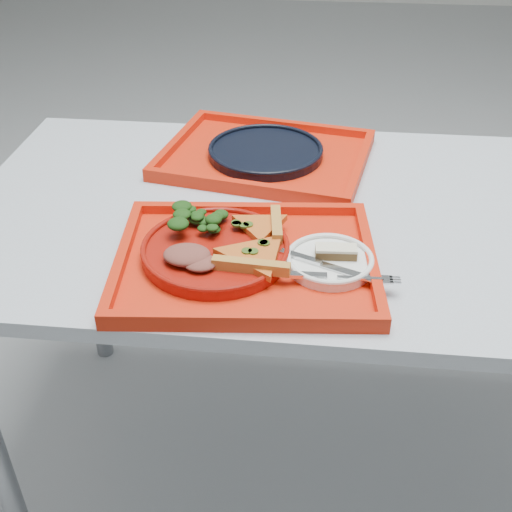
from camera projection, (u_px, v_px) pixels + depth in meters
name	position (u px, v px, depth m)	size (l,w,h in m)	color
ground	(333.00, 454.00, 1.71)	(10.00, 10.00, 0.00)	gray
table	(355.00, 243.00, 1.32)	(1.60, 0.80, 0.75)	#9DA5B0
tray_main	(246.00, 264.00, 1.12)	(0.45, 0.35, 0.01)	red
tray_far	(266.00, 158.00, 1.47)	(0.45, 0.35, 0.01)	red
dinner_plate	(216.00, 252.00, 1.13)	(0.26, 0.26, 0.02)	maroon
side_plate	(329.00, 263.00, 1.10)	(0.15, 0.15, 0.01)	white
navy_plate	(266.00, 153.00, 1.46)	(0.26, 0.26, 0.02)	black
pizza_slice_a	(255.00, 254.00, 1.09)	(0.15, 0.13, 0.02)	orange
pizza_slice_b	(260.00, 224.00, 1.17)	(0.12, 0.10, 0.02)	orange
salad_heap	(197.00, 218.00, 1.16)	(0.09, 0.08, 0.04)	black
meat_portion	(187.00, 255.00, 1.08)	(0.08, 0.07, 0.02)	brown
dessert_bar	(336.00, 252.00, 1.10)	(0.07, 0.03, 0.02)	#493018
knife	(330.00, 266.00, 1.08)	(0.18, 0.02, 0.01)	silver
fork	(336.00, 277.00, 1.05)	(0.18, 0.02, 0.01)	silver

